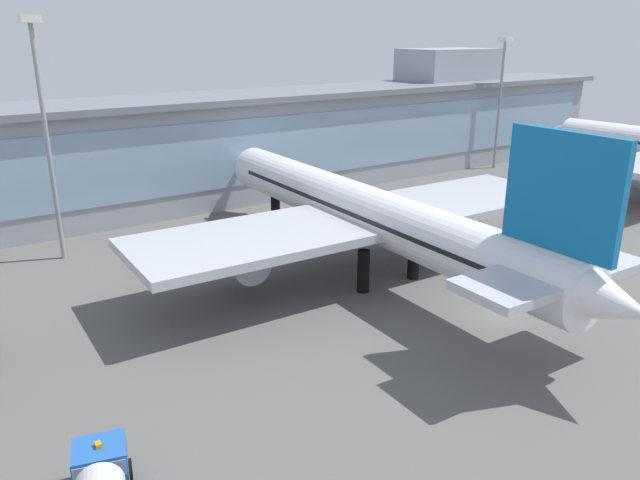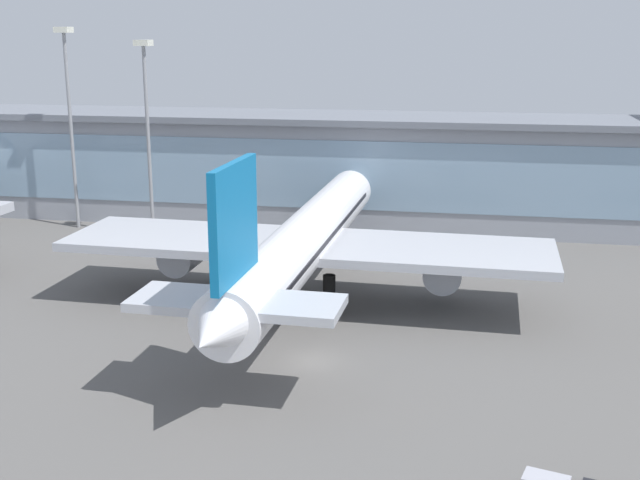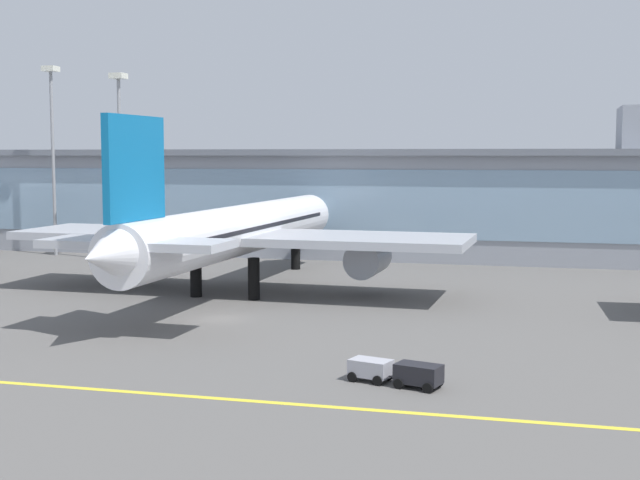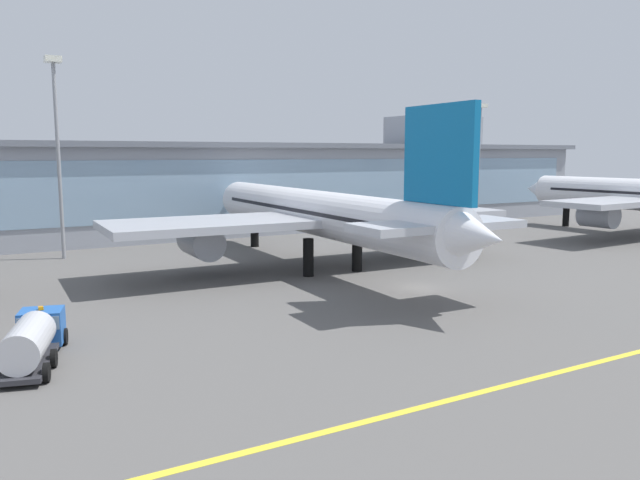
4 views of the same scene
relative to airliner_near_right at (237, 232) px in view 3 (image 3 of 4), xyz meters
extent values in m
plane|color=#5B5956|center=(3.26, -13.23, -5.94)|extent=(196.79, 196.79, 0.00)
cube|color=yellow|center=(3.26, -35.23, -5.93)|extent=(157.43, 0.50, 0.01)
cube|color=#9399A3|center=(3.26, 33.48, 0.72)|extent=(140.56, 12.00, 13.31)
cube|color=#84A3BC|center=(3.26, 27.43, 1.38)|extent=(134.94, 0.20, 8.52)
cube|color=slate|center=(3.26, 33.48, 7.77)|extent=(143.56, 14.00, 0.80)
cylinder|color=black|center=(-3.02, -3.16, -3.99)|extent=(1.10, 1.10, 3.90)
cylinder|color=black|center=(2.82, -3.34, -3.99)|extent=(1.10, 1.10, 3.90)
cylinder|color=black|center=(0.56, 18.37, -3.99)|extent=(1.10, 1.10, 3.90)
cylinder|color=white|center=(0.02, 0.51, 0.15)|extent=(6.30, 47.14, 4.87)
cone|color=white|center=(0.77, 25.47, 0.15)|extent=(4.76, 4.52, 4.63)
cone|color=white|center=(-0.75, -24.69, 0.51)|extent=(4.30, 5.48, 4.14)
cube|color=#84A3BC|center=(0.67, 22.13, 1.00)|extent=(3.76, 3.52, 1.46)
cube|color=black|center=(0.02, 0.51, 0.51)|extent=(6.12, 39.62, 0.39)
cube|color=#B7BAC1|center=(0.02, 0.51, -0.46)|extent=(45.02, 12.63, 0.78)
cylinder|color=#999EA8|center=(-12.44, 2.58, -2.38)|extent=(3.59, 6.21, 3.41)
cylinder|color=#999EA8|center=(12.58, 1.82, -2.38)|extent=(3.59, 6.21, 3.41)
cube|color=#0F6BA8|center=(-0.61, -20.16, 6.48)|extent=(0.84, 8.48, 7.79)
cube|color=#B7BAC1|center=(-0.61, -20.16, 0.88)|extent=(14.46, 5.60, 0.62)
cylinder|color=black|center=(23.15, -29.78, -5.64)|extent=(0.63, 0.36, 0.60)
cylinder|color=black|center=(22.73, -31.22, -5.64)|extent=(0.63, 0.36, 0.60)
cylinder|color=black|center=(21.39, -29.28, -5.64)|extent=(0.63, 0.36, 0.60)
cylinder|color=black|center=(20.98, -30.72, -5.64)|extent=(0.63, 0.36, 0.60)
cube|color=black|center=(22.06, -30.25, -5.09)|extent=(2.91, 2.15, 1.10)
cylinder|color=black|center=(20.10, -28.91, -5.64)|extent=(0.63, 0.34, 0.60)
cylinder|color=black|center=(19.69, -30.35, -5.64)|extent=(0.63, 0.34, 0.60)
cylinder|color=black|center=(18.48, -28.45, -5.64)|extent=(0.63, 0.34, 0.60)
cylinder|color=black|center=(18.07, -29.89, -5.64)|extent=(0.63, 0.34, 0.60)
cube|color=#A8A8B2|center=(19.08, -29.40, -5.14)|extent=(2.72, 2.10, 1.00)
cube|color=#2D2D33|center=(20.53, -29.81, -5.49)|extent=(0.60, 0.26, 0.08)
cylinder|color=gray|center=(-23.19, 20.99, 5.49)|extent=(0.44, 0.44, 22.86)
cube|color=silver|center=(-23.19, 20.99, 17.27)|extent=(1.80, 1.80, 0.70)
cylinder|color=gray|center=(-34.74, 24.35, 6.23)|extent=(0.44, 0.44, 24.34)
cube|color=silver|center=(-34.74, 24.35, 18.75)|extent=(1.80, 1.80, 0.70)
camera|label=1|loc=(-34.67, -42.69, 16.21)|focal=34.36mm
camera|label=2|loc=(14.07, -69.53, 18.46)|focal=45.26mm
camera|label=3|loc=(29.00, -79.39, 7.49)|focal=49.01mm
camera|label=4|loc=(-33.34, -58.30, 6.57)|focal=35.04mm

